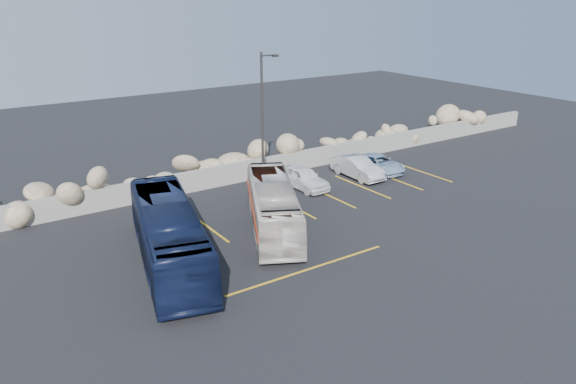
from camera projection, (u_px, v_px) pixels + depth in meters
ground at (330, 265)px, 24.09m from camera, size 90.00×90.00×0.00m
seawall at (205, 179)px, 33.23m from camera, size 60.00×0.40×1.20m
riprap_pile at (196, 163)px, 33.93m from camera, size 54.00×2.80×2.60m
parking_lines at (334, 205)px, 30.87m from camera, size 18.16×9.36×0.01m
lamppost at (263, 120)px, 31.38m from camera, size 1.14×0.18×8.00m
vintage_bus at (273, 206)px, 27.35m from camera, size 5.71×8.58×2.40m
tour_coach at (169, 235)px, 23.70m from camera, size 4.72×10.08×2.74m
car_a at (303, 178)px, 33.32m from camera, size 1.68×3.84×1.29m
car_b at (358, 167)px, 35.20m from camera, size 1.42×3.97×1.30m
car_d at (379, 164)px, 36.41m from camera, size 1.77×3.83×1.06m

